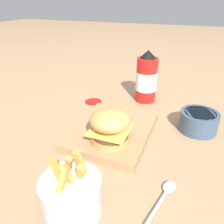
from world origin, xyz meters
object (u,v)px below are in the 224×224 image
serving_board (112,131)px  burger (110,125)px  fries_basket (72,194)px  side_bowl (199,121)px  spoon (164,196)px  ketchup_bottle (146,79)px

serving_board → burger: bearing=-162.6°
fries_basket → side_bowl: size_ratio=1.10×
spoon → burger: bearing=68.5°
ketchup_bottle → spoon: bearing=-161.3°
ketchup_bottle → spoon: (-0.45, -0.15, -0.08)m
serving_board → spoon: (-0.18, -0.18, -0.01)m
serving_board → side_bowl: bearing=-63.4°
burger → ketchup_bottle: bearing=-2.0°
burger → spoon: (-0.12, -0.16, -0.06)m
serving_board → ketchup_bottle: ketchup_bottle is taller
ketchup_bottle → fries_basket: 0.54m
fries_basket → spoon: 0.18m
spoon → fries_basket: bearing=133.6°
ketchup_bottle → fries_basket: (-0.54, 0.00, -0.05)m
serving_board → burger: size_ratio=2.59×
serving_board → ketchup_bottle: 0.28m
serving_board → fries_basket: 0.27m
serving_board → fries_basket: size_ratio=2.22×
ketchup_bottle → burger: bearing=178.0°
ketchup_bottle → side_bowl: (-0.16, -0.20, -0.06)m
ketchup_bottle → serving_board: bearing=173.5°
side_bowl → serving_board: bearing=116.6°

